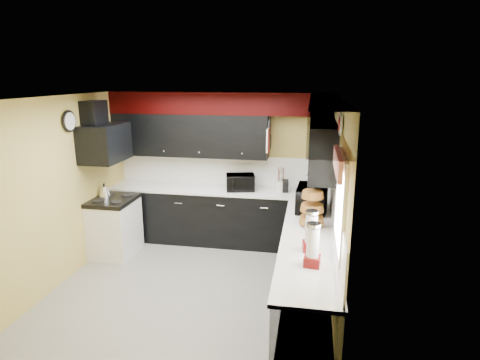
{
  "coord_description": "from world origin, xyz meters",
  "views": [
    {
      "loc": [
        1.47,
        -4.7,
        2.74
      ],
      "look_at": [
        0.52,
        0.61,
        1.34
      ],
      "focal_mm": 30.0,
      "sensor_mm": 36.0,
      "label": 1
    }
  ],
  "objects_px": {
    "utensil_crock": "(281,186)",
    "knife_block": "(285,186)",
    "toaster_oven": "(240,182)",
    "kettle": "(104,191)",
    "microwave": "(312,198)"
  },
  "relations": [
    {
      "from": "toaster_oven",
      "to": "kettle",
      "type": "distance_m",
      "value": 2.15
    },
    {
      "from": "microwave",
      "to": "knife_block",
      "type": "xyz_separation_m",
      "value": [
        -0.42,
        0.82,
        -0.07
      ]
    },
    {
      "from": "utensil_crock",
      "to": "knife_block",
      "type": "distance_m",
      "value": 0.11
    },
    {
      "from": "toaster_oven",
      "to": "microwave",
      "type": "relative_size",
      "value": 0.74
    },
    {
      "from": "microwave",
      "to": "utensil_crock",
      "type": "distance_m",
      "value": 1.02
    },
    {
      "from": "microwave",
      "to": "kettle",
      "type": "relative_size",
      "value": 3.46
    },
    {
      "from": "knife_block",
      "to": "kettle",
      "type": "relative_size",
      "value": 1.13
    },
    {
      "from": "microwave",
      "to": "knife_block",
      "type": "relative_size",
      "value": 3.06
    },
    {
      "from": "knife_block",
      "to": "kettle",
      "type": "bearing_deg",
      "value": -174.18
    },
    {
      "from": "knife_block",
      "to": "kettle",
      "type": "height_order",
      "value": "knife_block"
    },
    {
      "from": "toaster_oven",
      "to": "kettle",
      "type": "xyz_separation_m",
      "value": [
        -2.05,
        -0.63,
        -0.07
      ]
    },
    {
      "from": "toaster_oven",
      "to": "utensil_crock",
      "type": "xyz_separation_m",
      "value": [
        0.65,
        0.07,
        -0.05
      ]
    },
    {
      "from": "kettle",
      "to": "toaster_oven",
      "type": "bearing_deg",
      "value": 17.2
    },
    {
      "from": "toaster_oven",
      "to": "utensil_crock",
      "type": "height_order",
      "value": "toaster_oven"
    },
    {
      "from": "utensil_crock",
      "to": "knife_block",
      "type": "xyz_separation_m",
      "value": [
        0.08,
        -0.07,
        0.02
      ]
    }
  ]
}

